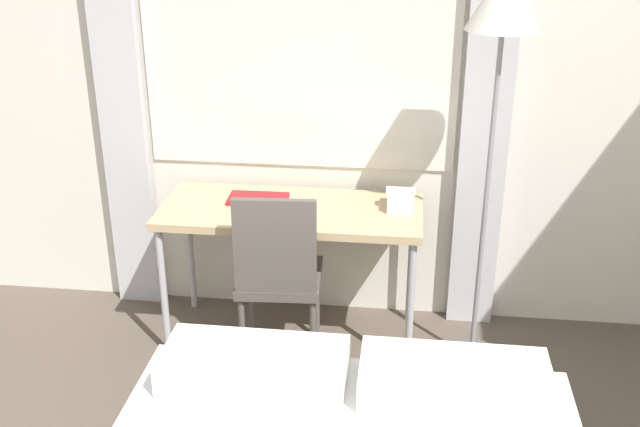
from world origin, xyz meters
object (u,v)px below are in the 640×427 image
at_px(standing_lamp, 502,35).
at_px(book, 258,199).
at_px(desk_chair, 278,270).
at_px(desk, 291,219).
at_px(telephone, 400,200).

bearing_deg(standing_lamp, book, 171.59).
relative_size(desk_chair, standing_lamp, 0.48).
distance_m(desk_chair, standing_lamp, 1.47).
height_order(desk, desk_chair, desk_chair).
xyz_separation_m(desk_chair, standing_lamp, (0.96, 0.15, 1.10)).
distance_m(desk, book, 0.20).
height_order(desk, book, book).
distance_m(desk, telephone, 0.55).
distance_m(telephone, book, 0.72).
bearing_deg(book, desk_chair, -64.30).
bearing_deg(book, standing_lamp, -8.41).
xyz_separation_m(telephone, book, (-0.71, 0.01, -0.03)).
height_order(desk, standing_lamp, standing_lamp).
height_order(standing_lamp, telephone, standing_lamp).
bearing_deg(telephone, standing_lamp, -21.53).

